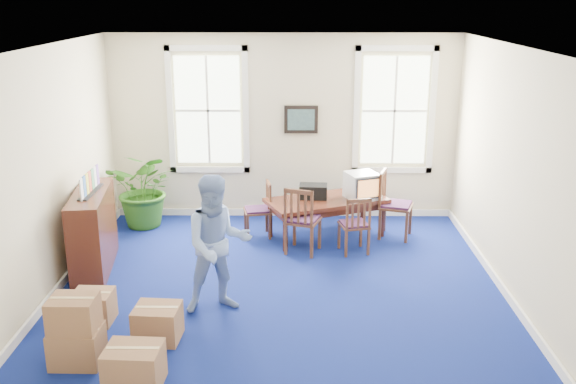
{
  "coord_description": "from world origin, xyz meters",
  "views": [
    {
      "loc": [
        0.18,
        -7.68,
        3.82
      ],
      "look_at": [
        0.1,
        0.6,
        1.25
      ],
      "focal_mm": 40.0,
      "sensor_mm": 36.0,
      "label": 1
    }
  ],
  "objects_px": {
    "conference_table": "(326,218)",
    "man": "(218,244)",
    "crt_tv": "(362,185)",
    "chair_near_left": "(303,219)",
    "potted_plant": "(146,189)",
    "cardboard_boxes": "(97,324)",
    "credenza": "(93,229)"
  },
  "relations": [
    {
      "from": "conference_table",
      "to": "credenza",
      "type": "xyz_separation_m",
      "value": [
        -3.39,
        -1.34,
        0.28
      ]
    },
    {
      "from": "credenza",
      "to": "chair_near_left",
      "type": "bearing_deg",
      "value": 5.13
    },
    {
      "from": "chair_near_left",
      "to": "man",
      "type": "distance_m",
      "value": 2.21
    },
    {
      "from": "conference_table",
      "to": "cardboard_boxes",
      "type": "relative_size",
      "value": 1.34
    },
    {
      "from": "crt_tv",
      "to": "chair_near_left",
      "type": "relative_size",
      "value": 0.48
    },
    {
      "from": "conference_table",
      "to": "cardboard_boxes",
      "type": "bearing_deg",
      "value": -148.18
    },
    {
      "from": "man",
      "to": "potted_plant",
      "type": "xyz_separation_m",
      "value": [
        -1.58,
        3.04,
        -0.21
      ]
    },
    {
      "from": "potted_plant",
      "to": "man",
      "type": "bearing_deg",
      "value": -62.56
    },
    {
      "from": "crt_tv",
      "to": "man",
      "type": "relative_size",
      "value": 0.29
    },
    {
      "from": "chair_near_left",
      "to": "potted_plant",
      "type": "distance_m",
      "value": 2.89
    },
    {
      "from": "crt_tv",
      "to": "credenza",
      "type": "bearing_deg",
      "value": 178.12
    },
    {
      "from": "man",
      "to": "credenza",
      "type": "distance_m",
      "value": 2.3
    },
    {
      "from": "potted_plant",
      "to": "chair_near_left",
      "type": "bearing_deg",
      "value": -23.18
    },
    {
      "from": "cardboard_boxes",
      "to": "credenza",
      "type": "bearing_deg",
      "value": 107.44
    },
    {
      "from": "conference_table",
      "to": "crt_tv",
      "type": "relative_size",
      "value": 3.74
    },
    {
      "from": "chair_near_left",
      "to": "cardboard_boxes",
      "type": "relative_size",
      "value": 0.75
    },
    {
      "from": "man",
      "to": "conference_table",
      "type": "bearing_deg",
      "value": 43.8
    },
    {
      "from": "conference_table",
      "to": "potted_plant",
      "type": "relative_size",
      "value": 1.44
    },
    {
      "from": "crt_tv",
      "to": "man",
      "type": "height_order",
      "value": "man"
    },
    {
      "from": "potted_plant",
      "to": "crt_tv",
      "type": "bearing_deg",
      "value": -6.99
    },
    {
      "from": "man",
      "to": "credenza",
      "type": "xyz_separation_m",
      "value": [
        -1.93,
        1.21,
        -0.27
      ]
    },
    {
      "from": "crt_tv",
      "to": "man",
      "type": "xyz_separation_m",
      "value": [
        -2.03,
        -2.59,
        0.01
      ]
    },
    {
      "from": "conference_table",
      "to": "man",
      "type": "distance_m",
      "value": 2.99
    },
    {
      "from": "conference_table",
      "to": "cardboard_boxes",
      "type": "xyz_separation_m",
      "value": [
        -2.65,
        -3.7,
        0.08
      ]
    },
    {
      "from": "crt_tv",
      "to": "man",
      "type": "bearing_deg",
      "value": -149.11
    },
    {
      "from": "crt_tv",
      "to": "chair_near_left",
      "type": "xyz_separation_m",
      "value": [
        -0.95,
        -0.69,
        -0.33
      ]
    },
    {
      "from": "potted_plant",
      "to": "conference_table",
      "type": "bearing_deg",
      "value": -9.06
    },
    {
      "from": "crt_tv",
      "to": "man",
      "type": "distance_m",
      "value": 3.29
    },
    {
      "from": "chair_near_left",
      "to": "potted_plant",
      "type": "xyz_separation_m",
      "value": [
        -2.65,
        1.13,
        0.13
      ]
    },
    {
      "from": "conference_table",
      "to": "man",
      "type": "bearing_deg",
      "value": -142.44
    },
    {
      "from": "credenza",
      "to": "potted_plant",
      "type": "height_order",
      "value": "potted_plant"
    },
    {
      "from": "man",
      "to": "crt_tv",
      "type": "bearing_deg",
      "value": 35.64
    }
  ]
}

